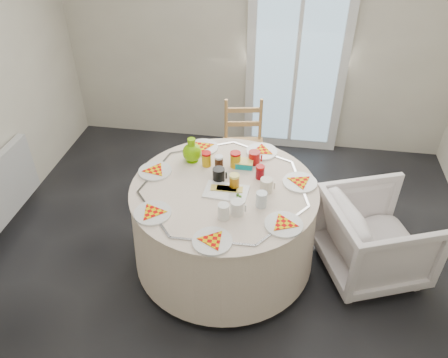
# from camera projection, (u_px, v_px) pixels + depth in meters

# --- Properties ---
(floor) EXTENTS (4.00, 4.00, 0.00)m
(floor) POSITION_uv_depth(u_px,v_px,m) (227.00, 271.00, 3.42)
(floor) COLOR black
(floor) RESTS_ON ground
(wall_back) EXTENTS (4.00, 0.02, 2.60)m
(wall_back) POSITION_uv_depth(u_px,v_px,m) (259.00, 25.00, 4.23)
(wall_back) COLOR #BCB5A3
(wall_back) RESTS_ON floor
(glass_door) EXTENTS (1.00, 0.08, 2.10)m
(glass_door) POSITION_uv_depth(u_px,v_px,m) (298.00, 54.00, 4.29)
(glass_door) COLOR silver
(glass_door) RESTS_ON floor
(table) EXTENTS (1.38, 1.38, 0.70)m
(table) POSITION_uv_depth(u_px,v_px,m) (224.00, 224.00, 3.30)
(table) COLOR beige
(table) RESTS_ON floor
(wooden_chair) EXTENTS (0.43, 0.42, 0.85)m
(wooden_chair) POSITION_uv_depth(u_px,v_px,m) (244.00, 143.00, 4.06)
(wooden_chair) COLOR #A37C4B
(wooden_chair) RESTS_ON floor
(armchair) EXTENTS (0.87, 0.90, 0.73)m
(armchair) POSITION_uv_depth(u_px,v_px,m) (377.00, 231.00, 3.22)
(armchair) COLOR silver
(armchair) RESTS_ON floor
(place_settings) EXTENTS (1.66, 1.66, 0.02)m
(place_settings) POSITION_uv_depth(u_px,v_px,m) (224.00, 182.00, 3.07)
(place_settings) COLOR white
(place_settings) RESTS_ON table
(jar_cluster) EXTENTS (0.48, 0.24, 0.14)m
(jar_cluster) POSITION_uv_depth(u_px,v_px,m) (231.00, 161.00, 3.20)
(jar_cluster) COLOR #91590D
(jar_cluster) RESTS_ON table
(butter_tub) EXTENTS (0.14, 0.10, 0.05)m
(butter_tub) POSITION_uv_depth(u_px,v_px,m) (244.00, 160.00, 3.27)
(butter_tub) COLOR #059DA3
(butter_tub) RESTS_ON table
(green_pitcher) EXTENTS (0.18, 0.18, 0.19)m
(green_pitcher) POSITION_uv_depth(u_px,v_px,m) (192.00, 144.00, 3.28)
(green_pitcher) COLOR #6FBC01
(green_pitcher) RESTS_ON table
(cheese_platter) EXTENTS (0.32, 0.22, 0.04)m
(cheese_platter) POSITION_uv_depth(u_px,v_px,m) (226.00, 187.00, 3.03)
(cheese_platter) COLOR white
(cheese_platter) RESTS_ON table
(mugs_glasses) EXTENTS (0.85, 0.85, 0.12)m
(mugs_glasses) POSITION_uv_depth(u_px,v_px,m) (241.00, 183.00, 3.00)
(mugs_glasses) COLOR gray
(mugs_glasses) RESTS_ON table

